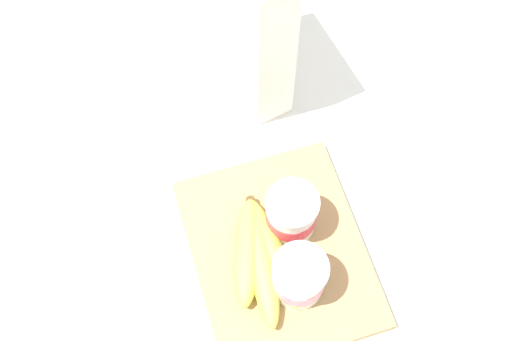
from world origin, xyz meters
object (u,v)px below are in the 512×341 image
Objects in this scene: yogurt_cup_front at (291,214)px; yogurt_cup_back at (299,277)px; cutting_board at (278,253)px; banana_bunch at (260,255)px; cereal_box at (249,19)px.

yogurt_cup_front is 0.09m from yogurt_cup_back.
yogurt_cup_front reaches higher than cutting_board.
yogurt_cup_back reaches higher than cutting_board.
cutting_board is 0.07m from yogurt_cup_front.
yogurt_cup_front is at bearing 123.52° from banana_bunch.
yogurt_cup_front is at bearing 139.98° from cutting_board.
yogurt_cup_back is (0.06, 0.01, 0.05)m from cutting_board.
cereal_box reaches higher than yogurt_cup_back.
cutting_board is 0.34m from cereal_box.
banana_bunch is (0.04, -0.06, -0.02)m from yogurt_cup_front.
cereal_box is 0.38m from yogurt_cup_back.
cereal_box is at bearing 173.38° from yogurt_cup_back.
cereal_box is 0.34m from banana_bunch.
banana_bunch is (-0.05, -0.04, -0.02)m from yogurt_cup_back.
banana_bunch is at bearing -56.48° from yogurt_cup_front.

